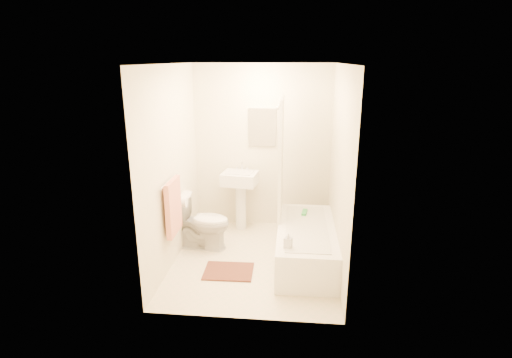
# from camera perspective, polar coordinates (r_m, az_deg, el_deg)

# --- Properties ---
(floor) EXTENTS (2.40, 2.40, 0.00)m
(floor) POSITION_cam_1_polar(r_m,az_deg,el_deg) (5.18, -0.27, -11.46)
(floor) COLOR beige
(floor) RESTS_ON ground
(ceiling) EXTENTS (2.40, 2.40, 0.00)m
(ceiling) POSITION_cam_1_polar(r_m,az_deg,el_deg) (4.56, -0.32, 16.14)
(ceiling) COLOR white
(ceiling) RESTS_ON ground
(wall_back) EXTENTS (2.00, 0.02, 2.40)m
(wall_back) POSITION_cam_1_polar(r_m,az_deg,el_deg) (5.89, 0.89, 4.53)
(wall_back) COLOR beige
(wall_back) RESTS_ON ground
(wall_left) EXTENTS (0.02, 2.40, 2.40)m
(wall_left) POSITION_cam_1_polar(r_m,az_deg,el_deg) (4.93, -11.94, 1.71)
(wall_left) COLOR beige
(wall_left) RESTS_ON ground
(wall_right) EXTENTS (0.02, 2.40, 2.40)m
(wall_right) POSITION_cam_1_polar(r_m,az_deg,el_deg) (4.74, 11.83, 1.10)
(wall_right) COLOR beige
(wall_right) RESTS_ON ground
(mirror) EXTENTS (0.40, 0.03, 0.55)m
(mirror) POSITION_cam_1_polar(r_m,az_deg,el_deg) (5.81, 0.89, 7.38)
(mirror) COLOR white
(mirror) RESTS_ON wall_back
(curtain_rod) EXTENTS (0.03, 1.70, 0.03)m
(curtain_rod) POSITION_cam_1_polar(r_m,az_deg,el_deg) (4.66, 3.56, 11.20)
(curtain_rod) COLOR silver
(curtain_rod) RESTS_ON wall_back
(shower_curtain) EXTENTS (0.04, 0.80, 1.55)m
(shower_curtain) POSITION_cam_1_polar(r_m,az_deg,el_deg) (5.19, 3.57, 3.03)
(shower_curtain) COLOR silver
(shower_curtain) RESTS_ON curtain_rod
(towel_bar) EXTENTS (0.02, 0.60, 0.02)m
(towel_bar) POSITION_cam_1_polar(r_m,az_deg,el_deg) (4.72, -12.29, -0.26)
(towel_bar) COLOR silver
(towel_bar) RESTS_ON wall_left
(towel) EXTENTS (0.06, 0.45, 0.66)m
(towel) POSITION_cam_1_polar(r_m,az_deg,el_deg) (4.81, -11.71, -3.92)
(towel) COLOR #CC7266
(towel) RESTS_ON towel_bar
(toilet_paper) EXTENTS (0.11, 0.12, 0.12)m
(toilet_paper) POSITION_cam_1_polar(r_m,az_deg,el_deg) (5.17, -10.48, -3.31)
(toilet_paper) COLOR white
(toilet_paper) RESTS_ON wall_left
(toilet) EXTENTS (0.77, 0.48, 0.72)m
(toilet) POSITION_cam_1_polar(r_m,az_deg,el_deg) (5.41, -7.65, -6.10)
(toilet) COLOR white
(toilet) RESTS_ON floor
(sink) EXTENTS (0.54, 0.45, 0.96)m
(sink) POSITION_cam_1_polar(r_m,az_deg,el_deg) (5.88, -2.24, -2.80)
(sink) COLOR white
(sink) RESTS_ON floor
(bathtub) EXTENTS (0.71, 1.61, 0.45)m
(bathtub) POSITION_cam_1_polar(r_m,az_deg,el_deg) (5.10, 7.13, -9.21)
(bathtub) COLOR white
(bathtub) RESTS_ON floor
(bath_mat) EXTENTS (0.59, 0.45, 0.02)m
(bath_mat) POSITION_cam_1_polar(r_m,az_deg,el_deg) (4.92, -3.94, -13.01)
(bath_mat) COLOR #4E241E
(bath_mat) RESTS_ON floor
(soap_bottle) EXTENTS (0.10, 0.11, 0.18)m
(soap_bottle) POSITION_cam_1_polar(r_m,az_deg,el_deg) (4.44, 4.62, -8.74)
(soap_bottle) COLOR white
(soap_bottle) RESTS_ON bathtub
(scrub_brush) EXTENTS (0.09, 0.21, 0.04)m
(scrub_brush) POSITION_cam_1_polar(r_m,az_deg,el_deg) (5.41, 6.94, -4.78)
(scrub_brush) COLOR green
(scrub_brush) RESTS_ON bathtub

